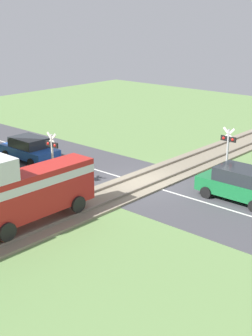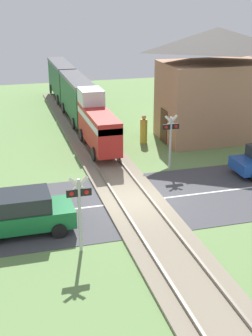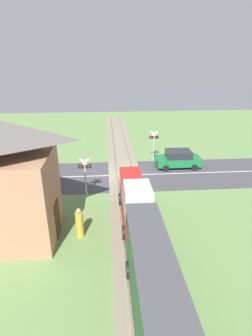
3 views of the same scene
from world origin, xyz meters
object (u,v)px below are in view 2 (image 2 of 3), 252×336
train (75,95)px  station_building (214,86)px  crossing_signal_west_approach (79,204)px  crossing_signal_east_approach (171,135)px  pedestrian_by_station (144,130)px  car_near_crossing (22,212)px

train → station_building: bearing=-41.7°
crossing_signal_west_approach → crossing_signal_east_approach: bearing=48.8°
train → crossing_signal_west_approach: train is taller
crossing_signal_west_approach → pedestrian_by_station: bearing=62.2°
car_near_crossing → pedestrian_by_station: 12.64m
train → station_building: size_ratio=2.97×
crossing_signal_east_approach → pedestrian_by_station: size_ratio=1.66×
car_near_crossing → crossing_signal_west_approach: size_ratio=1.35×
train → crossing_signal_west_approach: (-3.07, -18.27, 0.03)m
car_near_crossing → crossing_signal_east_approach: 9.54m
car_near_crossing → crossing_signal_east_approach: bearing=31.5°
crossing_signal_east_approach → pedestrian_by_station: crossing_signal_east_approach is taller
crossing_signal_west_approach → station_building: bearing=47.1°
station_building → pedestrian_by_station: station_building is taller
crossing_signal_east_approach → crossing_signal_west_approach: bearing=-131.2°
train → pedestrian_by_station: size_ratio=11.62×
car_near_crossing → pedestrian_by_station: bearing=49.9°
crossing_signal_west_approach → crossing_signal_east_approach: size_ratio=1.00×
pedestrian_by_station → station_building: bearing=-3.2°
train → car_near_crossing: 17.00m
crossing_signal_west_approach → crossing_signal_east_approach: (6.14, 7.02, 0.00)m
crossing_signal_west_approach → pedestrian_by_station: 13.32m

